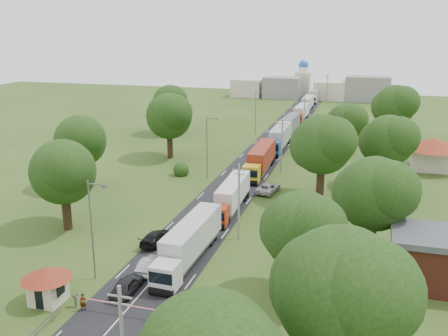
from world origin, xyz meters
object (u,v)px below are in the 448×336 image
at_px(truck_0, 189,242).
at_px(car_lane_mid, 150,265).
at_px(guard_booth, 47,280).
at_px(info_sign, 292,138).
at_px(pedestrian_near, 83,303).
at_px(car_lane_front, 127,285).
at_px(boom_barrier, 108,303).

relative_size(truck_0, car_lane_mid, 3.38).
relative_size(guard_booth, car_lane_mid, 1.01).
height_order(guard_booth, truck_0, truck_0).
bearing_deg(car_lane_mid, guard_booth, 49.41).
relative_size(info_sign, car_lane_mid, 0.94).
distance_m(car_lane_mid, pedestrian_near, 8.57).
bearing_deg(truck_0, car_lane_front, -113.71).
bearing_deg(guard_booth, truck_0, 50.09).
distance_m(info_sign, car_lane_mid, 52.58).
xyz_separation_m(info_sign, car_lane_front, (-6.50, -56.54, -2.24)).
bearing_deg(pedestrian_near, truck_0, 48.83).
relative_size(boom_barrier, car_lane_front, 2.05).
distance_m(truck_0, car_lane_mid, 4.62).
height_order(boom_barrier, pedestrian_near, pedestrian_near).
bearing_deg(info_sign, truck_0, -93.71).
bearing_deg(car_lane_front, truck_0, -116.30).
relative_size(car_lane_front, car_lane_mid, 1.03).
distance_m(guard_booth, info_sign, 61.27).
height_order(boom_barrier, guard_booth, guard_booth).
bearing_deg(boom_barrier, car_lane_front, 89.03).
distance_m(truck_0, pedestrian_near, 12.73).
bearing_deg(truck_0, boom_barrier, -107.05).
distance_m(boom_barrier, car_lane_front, 3.46).
bearing_deg(boom_barrier, guard_booth, -179.99).
relative_size(guard_booth, info_sign, 1.07).
height_order(car_lane_front, car_lane_mid, car_lane_front).
height_order(guard_booth, info_sign, info_sign).
relative_size(boom_barrier, truck_0, 0.63).
bearing_deg(truck_0, pedestrian_near, -115.89).
xyz_separation_m(info_sign, car_lane_mid, (-6.20, -52.16, -2.29)).
bearing_deg(pedestrian_near, info_sign, 66.51).
bearing_deg(info_sign, boom_barrier, -96.24).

